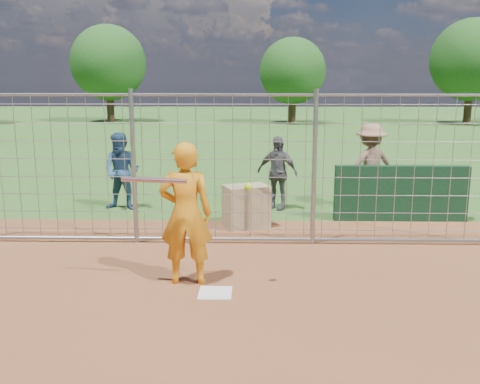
{
  "coord_description": "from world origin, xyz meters",
  "views": [
    {
      "loc": [
        0.48,
        -6.74,
        2.73
      ],
      "look_at": [
        0.3,
        0.8,
        1.15
      ],
      "focal_mm": 40.0,
      "sensor_mm": 36.0,
      "label": 1
    }
  ],
  "objects_px": {
    "bystander_b": "(277,173)",
    "equipment_bin": "(246,206)",
    "bystander_a": "(122,171)",
    "bystander_c": "(370,166)",
    "batter": "(186,214)"
  },
  "relations": [
    {
      "from": "bystander_b",
      "to": "equipment_bin",
      "type": "height_order",
      "value": "bystander_b"
    },
    {
      "from": "bystander_a",
      "to": "bystander_c",
      "type": "relative_size",
      "value": 0.9
    },
    {
      "from": "batter",
      "to": "bystander_c",
      "type": "bearing_deg",
      "value": -128.75
    },
    {
      "from": "batter",
      "to": "bystander_c",
      "type": "xyz_separation_m",
      "value": [
        3.42,
        4.5,
        -0.05
      ]
    },
    {
      "from": "batter",
      "to": "bystander_b",
      "type": "height_order",
      "value": "batter"
    },
    {
      "from": "batter",
      "to": "equipment_bin",
      "type": "height_order",
      "value": "batter"
    },
    {
      "from": "bystander_c",
      "to": "equipment_bin",
      "type": "relative_size",
      "value": 2.3
    },
    {
      "from": "bystander_b",
      "to": "equipment_bin",
      "type": "bearing_deg",
      "value": -85.94
    },
    {
      "from": "bystander_a",
      "to": "equipment_bin",
      "type": "height_order",
      "value": "bystander_a"
    },
    {
      "from": "batter",
      "to": "equipment_bin",
      "type": "relative_size",
      "value": 2.44
    },
    {
      "from": "bystander_b",
      "to": "bystander_c",
      "type": "relative_size",
      "value": 0.86
    },
    {
      "from": "bystander_a",
      "to": "bystander_c",
      "type": "bearing_deg",
      "value": 12.27
    },
    {
      "from": "bystander_c",
      "to": "equipment_bin",
      "type": "xyz_separation_m",
      "value": [
        -2.64,
        -1.62,
        -0.52
      ]
    },
    {
      "from": "bystander_a",
      "to": "bystander_b",
      "type": "xyz_separation_m",
      "value": [
        3.32,
        0.12,
        -0.04
      ]
    },
    {
      "from": "bystander_b",
      "to": "equipment_bin",
      "type": "xyz_separation_m",
      "value": [
        -0.64,
        -1.49,
        -0.39
      ]
    }
  ]
}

